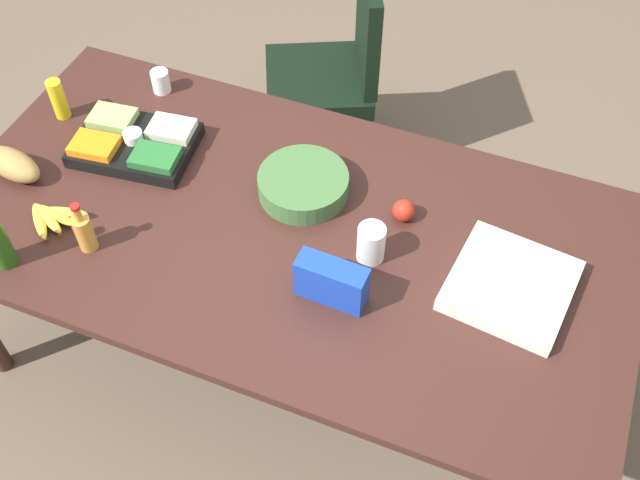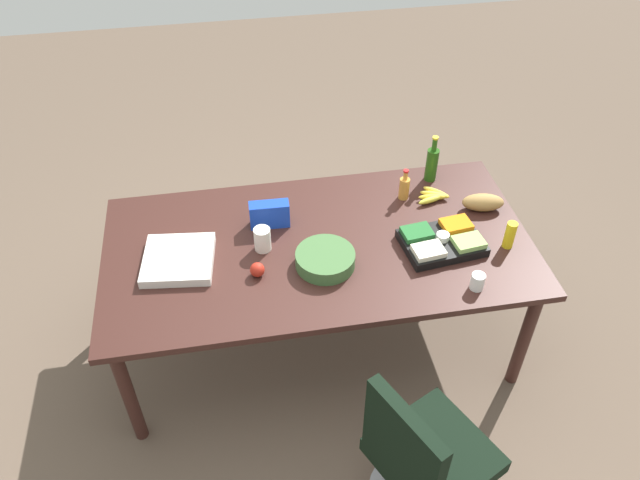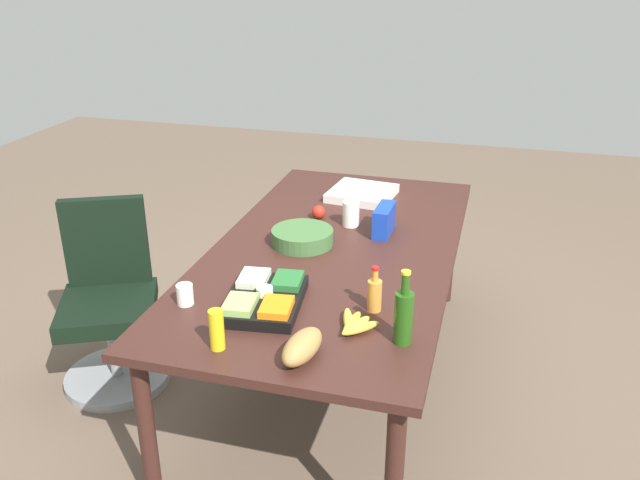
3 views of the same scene
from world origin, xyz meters
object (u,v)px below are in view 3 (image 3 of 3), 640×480
apple_red (319,212)px  banana_bunch (354,324)px  conference_table (334,259)px  mayo_jar (351,214)px  bread_loaf (302,347)px  dressing_bottle (375,294)px  paper_cup (185,294)px  mustard_bottle (217,330)px  office_chair (111,315)px  chip_bag_blue (384,220)px  wine_bottle (404,315)px  veggie_tray (265,298)px  salad_bowl (302,237)px  pizza_box (362,193)px

apple_red → banana_bunch: size_ratio=0.36×
conference_table → mayo_jar: bearing=-2.5°
bread_loaf → dressing_bottle: dressing_bottle is taller
paper_cup → mustard_bottle: size_ratio=0.56×
office_chair → apple_red: (0.64, -0.97, 0.45)m
chip_bag_blue → mustard_bottle: mustard_bottle is taller
paper_cup → wine_bottle: bearing=-92.8°
apple_red → mayo_jar: (-0.05, -0.19, 0.03)m
office_chair → dressing_bottle: dressing_bottle is taller
bread_loaf → dressing_bottle: size_ratio=1.21×
apple_red → banana_bunch: 1.17m
mayo_jar → bread_loaf: mayo_jar is taller
paper_cup → bread_loaf: bearing=-113.2°
paper_cup → bread_loaf: (-0.25, -0.59, 0.01)m
apple_red → conference_table: bearing=-152.5°
office_chair → mustard_bottle: office_chair is taller
wine_bottle → bread_loaf: (-0.21, 0.33, -0.07)m
conference_table → mayo_jar: size_ratio=17.08×
apple_red → dressing_bottle: dressing_bottle is taller
mustard_bottle → bread_loaf: size_ratio=0.67×
office_chair → paper_cup: bearing=-122.5°
office_chair → mayo_jar: bearing=-63.2°
veggie_tray → banana_bunch: bearing=-101.6°
banana_bunch → mayo_jar: bearing=13.9°
salad_bowl → pizza_box: 0.77m
pizza_box → mayo_jar: (-0.45, -0.04, 0.04)m
apple_red → bread_loaf: 1.37m
pizza_box → veggie_tray: bearing=-177.9°
chip_bag_blue → veggie_tray: bearing=159.3°
veggie_tray → paper_cup: paper_cup is taller
paper_cup → bread_loaf: 0.64m
salad_bowl → banana_bunch: 0.85m
banana_bunch → mayo_jar: mayo_jar is taller
conference_table → office_chair: (-0.29, 1.15, -0.34)m
banana_bunch → mayo_jar: (1.03, 0.26, 0.04)m
veggie_tray → dressing_bottle: dressing_bottle is taller
office_chair → mayo_jar: office_chair is taller
chip_bag_blue → office_chair: bearing=111.3°
conference_table → veggie_tray: bearing=168.5°
dressing_bottle → pizza_box: bearing=14.4°
office_chair → chip_bag_blue: 1.53m
salad_bowl → mustard_bottle: mustard_bottle is taller
salad_bowl → wine_bottle: size_ratio=1.03×
bread_loaf → apple_red: bearing=13.2°
chip_bag_blue → mayo_jar: chip_bag_blue is taller
pizza_box → mustard_bottle: (-1.75, 0.17, 0.06)m
office_chair → banana_bunch: 1.55m
pizza_box → chip_bag_blue: 0.56m
conference_table → chip_bag_blue: (0.24, -0.20, 0.14)m
conference_table → banana_bunch: (-0.73, -0.27, 0.09)m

